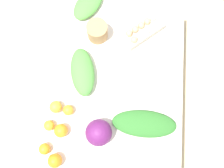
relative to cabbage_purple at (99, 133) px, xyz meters
name	(u,v)px	position (x,y,z in m)	size (l,w,h in m)	color
ground_plane	(112,102)	(-0.31, 0.05, -0.78)	(8.00, 8.00, 0.00)	#C6B289
dining_table	(112,88)	(-0.31, 0.05, -0.16)	(1.44, 0.90, 0.70)	silver
cabbage_purple	(99,133)	(0.00, 0.00, 0.00)	(0.16, 0.16, 0.16)	#601E5B
egg_carton	(143,30)	(-0.68, 0.22, -0.04)	(0.27, 0.29, 0.09)	beige
paper_bag	(97,31)	(-0.64, -0.07, -0.01)	(0.13, 0.13, 0.13)	#A87F51
greens_bunch_beet_tops	(83,72)	(-0.36, -0.14, -0.03)	(0.31, 0.15, 0.09)	#4C933D
greens_bunch_chard	(144,124)	(-0.08, 0.27, -0.05)	(0.39, 0.16, 0.06)	#2D6B28
greens_bunch_scallion	(88,4)	(-0.85, -0.15, -0.05)	(0.27, 0.15, 0.06)	#4C933D
orange_0	(61,131)	(0.01, -0.23, -0.04)	(0.08, 0.08, 0.08)	orange
orange_1	(45,149)	(0.12, -0.31, -0.04)	(0.07, 0.07, 0.07)	orange
orange_2	(49,125)	(-0.02, -0.30, -0.05)	(0.06, 0.06, 0.06)	orange
orange_3	(56,107)	(-0.13, -0.28, -0.04)	(0.08, 0.08, 0.08)	#F9A833
orange_4	(55,161)	(0.18, -0.24, -0.04)	(0.08, 0.08, 0.08)	orange
orange_5	(68,110)	(-0.12, -0.20, -0.05)	(0.07, 0.07, 0.07)	orange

